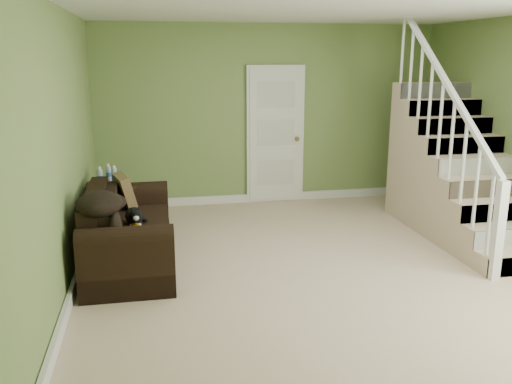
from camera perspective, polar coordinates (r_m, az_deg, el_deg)
name	(u,v)px	position (r m, az deg, el deg)	size (l,w,h in m)	color
floor	(323,267)	(5.75, 7.08, -7.85)	(5.00, 5.50, 0.01)	tan
ceiling	(332,5)	(5.36, 7.96, 18.92)	(5.00, 5.50, 0.01)	white
wall_back	(268,115)	(8.04, 1.30, 8.10)	(5.00, 0.04, 2.60)	#718E4C
wall_front	(500,228)	(2.98, 24.26, -3.47)	(5.00, 0.04, 2.60)	#718E4C
wall_left	(62,152)	(5.19, -19.77, 3.98)	(0.04, 5.50, 2.60)	#718E4C
baseboard_back	(268,197)	(8.23, 1.30, -0.54)	(5.00, 0.04, 0.12)	white
baseboard_left	(76,280)	(5.53, -18.39, -8.75)	(0.04, 5.50, 0.12)	white
door	(275,135)	(8.05, 2.06, 6.00)	(0.86, 0.12, 2.02)	white
staircase	(453,179)	(7.22, 20.07, 1.27)	(1.00, 2.51, 2.82)	tan
sofa	(126,236)	(5.89, -13.54, -4.50)	(0.86, 1.99, 0.79)	black
side_table	(110,209)	(6.81, -15.09, -1.79)	(0.68, 0.68, 0.88)	black
cat	(134,216)	(5.79, -12.69, -2.51)	(0.26, 0.49, 0.24)	black
banana	(136,225)	(5.70, -12.52, -3.45)	(0.06, 0.20, 0.06)	gold
throw_pillow	(126,193)	(6.47, -13.54, -0.09)	(0.11, 0.43, 0.43)	#492F1D
throw_blanket	(99,204)	(5.21, -16.19, -1.20)	(0.42, 0.55, 0.23)	black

